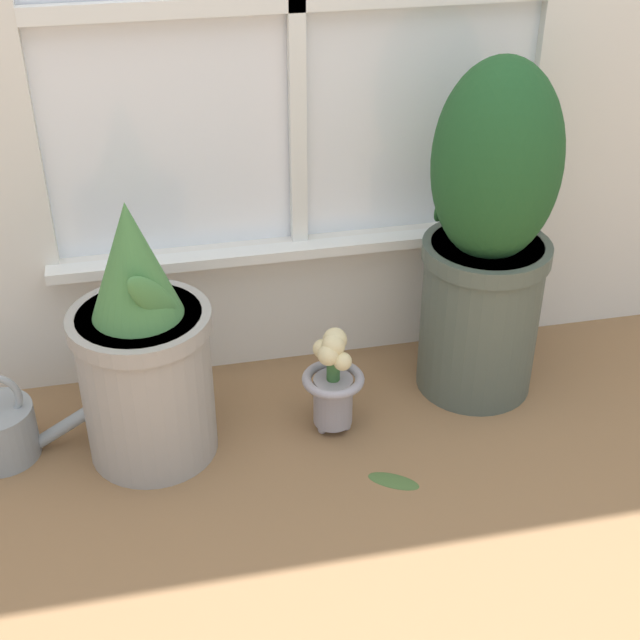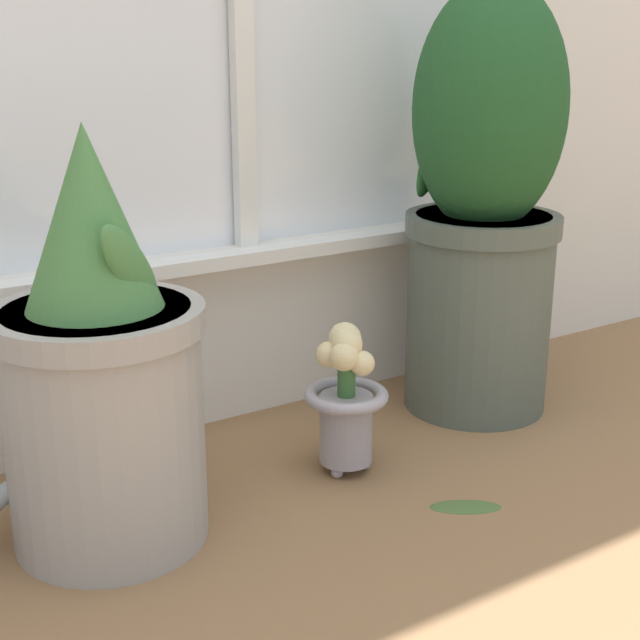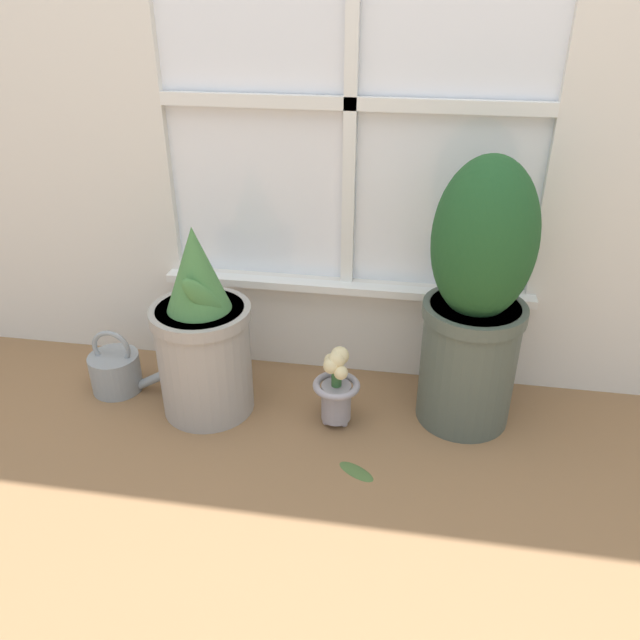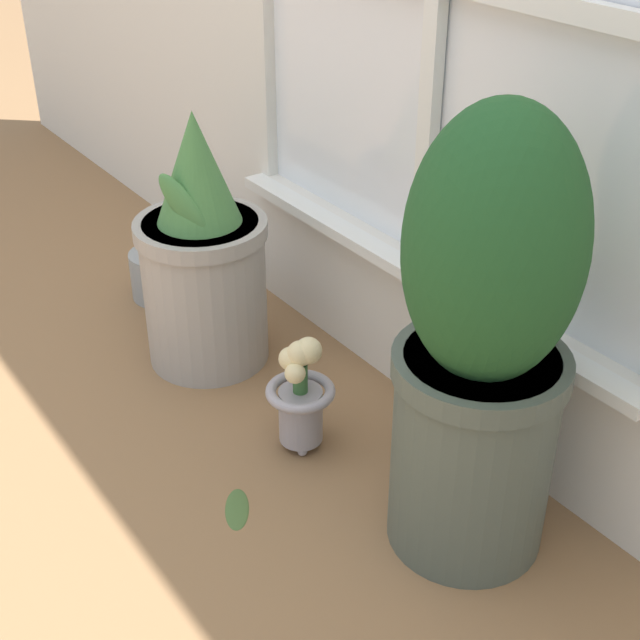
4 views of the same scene
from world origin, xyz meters
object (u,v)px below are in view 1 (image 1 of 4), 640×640
object	(u,v)px
flower_vase	(333,381)
watering_can	(1,430)
potted_plant_left	(143,352)
potted_plant_right	(488,236)

from	to	relation	value
flower_vase	watering_can	xyz separation A→B (m)	(-0.71, 0.06, -0.06)
potted_plant_left	flower_vase	world-z (taller)	potted_plant_left
watering_can	potted_plant_right	bearing A→B (deg)	2.10
potted_plant_right	flower_vase	world-z (taller)	potted_plant_right
potted_plant_left	flower_vase	bearing A→B (deg)	-1.93
potted_plant_left	flower_vase	distance (m)	0.41
potted_plant_right	flower_vase	size ratio (longest dim) A/B	3.14
potted_plant_right	watering_can	world-z (taller)	potted_plant_right
potted_plant_right	watering_can	xyz separation A→B (m)	(-1.07, -0.04, -0.32)
potted_plant_left	potted_plant_right	xyz separation A→B (m)	(0.76, 0.08, 0.14)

